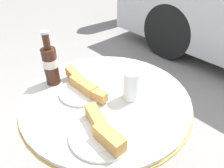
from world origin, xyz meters
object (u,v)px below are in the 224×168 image
Objects in this scene: cola_bottle_left at (51,64)px; drinking_glass at (131,87)px; bistro_table at (107,129)px; lunch_plate_far at (83,87)px; lunch_plate_near at (102,132)px.

drinking_glass is at bearing 29.47° from cola_bottle_left.
bistro_table is 2.61× the size of lunch_plate_far.
lunch_plate_far is at bearing 157.81° from lunch_plate_near.
cola_bottle_left reaches higher than lunch_plate_far.
drinking_glass is 0.22m from lunch_plate_far.
bistro_table is 0.32m from lunch_plate_near.
drinking_glass is at bearing 35.01° from lunch_plate_far.
bistro_table is 3.00× the size of cola_bottle_left.
lunch_plate_near reaches higher than bistro_table.
lunch_plate_near is (0.08, -0.23, -0.04)m from drinking_glass.
cola_bottle_left is 0.38m from drinking_glass.
lunch_plate_near is at bearing -44.15° from bistro_table.
cola_bottle_left is at bearing -157.77° from lunch_plate_far.
cola_bottle_left reaches higher than bistro_table.
cola_bottle_left is 0.42m from lunch_plate_near.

